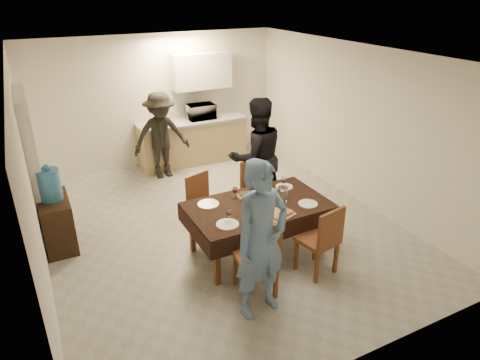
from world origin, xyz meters
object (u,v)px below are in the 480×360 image
object	(u,v)px
dining_table	(258,207)
water_jug	(50,185)
wine_bottle	(253,193)
person_near	(261,241)
water_pitcher	(283,194)
console	(57,223)
savoury_tart	(279,214)
microwave	(201,112)
person_kitchen	(161,136)
person_far	(257,157)

from	to	relation	value
dining_table	water_jug	size ratio (longest dim) A/B	4.32
dining_table	wine_bottle	distance (m)	0.21
person_near	water_pitcher	bearing A→B (deg)	38.78
console	savoury_tart	bearing A→B (deg)	-34.85
microwave	person_near	distance (m)	4.74
dining_table	water_pitcher	distance (m)	0.38
microwave	person_kitchen	distance (m)	1.12
savoury_tart	microwave	xyz separation A→B (m)	(0.52, 3.92, 0.30)
dining_table	water_pitcher	world-z (taller)	water_pitcher
water_jug	wine_bottle	world-z (taller)	water_jug
console	person_kitchen	distance (m)	2.72
water_jug	microwave	distance (m)	3.76
wine_bottle	person_near	xyz separation A→B (m)	(-0.50, -1.10, 0.02)
savoury_tart	dining_table	bearing A→B (deg)	104.74
dining_table	savoury_tart	xyz separation A→B (m)	(0.10, -0.38, 0.06)
person_kitchen	dining_table	bearing A→B (deg)	-83.04
person_far	person_kitchen	size ratio (longest dim) A/B	1.14
water_pitcher	savoury_tart	world-z (taller)	water_pitcher
person_far	dining_table	bearing A→B (deg)	65.32
water_pitcher	savoury_tart	bearing A→B (deg)	-127.15
console	person_kitchen	bearing A→B (deg)	39.16
water_jug	water_pitcher	distance (m)	3.16
dining_table	savoury_tart	bearing A→B (deg)	-75.71
water_pitcher	person_kitchen	distance (m)	3.23
person_far	person_kitchen	bearing A→B (deg)	-62.63
person_kitchen	console	bearing A→B (deg)	-140.84
wine_bottle	water_pitcher	xyz separation A→B (m)	(0.40, -0.10, -0.07)
wine_bottle	person_far	bearing A→B (deg)	59.04
person_kitchen	person_near	bearing A→B (deg)	-92.38
microwave	person_kitchen	world-z (taller)	person_kitchen
wine_bottle	person_kitchen	distance (m)	3.06
person_near	wine_bottle	bearing A→B (deg)	56.33
wine_bottle	savoury_tart	distance (m)	0.48
water_jug	savoury_tart	distance (m)	3.12
savoury_tart	person_kitchen	distance (m)	3.51
person_near	person_far	xyz separation A→B (m)	(1.10, 2.10, 0.03)
microwave	savoury_tart	bearing A→B (deg)	82.39
person_far	water_pitcher	bearing A→B (deg)	82.66
console	microwave	world-z (taller)	microwave
water_pitcher	person_near	distance (m)	1.35
microwave	water_jug	bearing A→B (deg)	34.82
water_pitcher	savoury_tart	distance (m)	0.42
dining_table	water_jug	world-z (taller)	water_jug
console	microwave	size ratio (longest dim) A/B	1.46
water_jug	water_pitcher	size ratio (longest dim) A/B	2.16
water_pitcher	person_near	xyz separation A→B (m)	(-0.90, -1.00, 0.09)
water_jug	microwave	xyz separation A→B (m)	(3.08, 2.14, 0.10)
microwave	dining_table	bearing A→B (deg)	80.02
water_pitcher	person_far	bearing A→B (deg)	79.70
console	person_near	world-z (taller)	person_near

